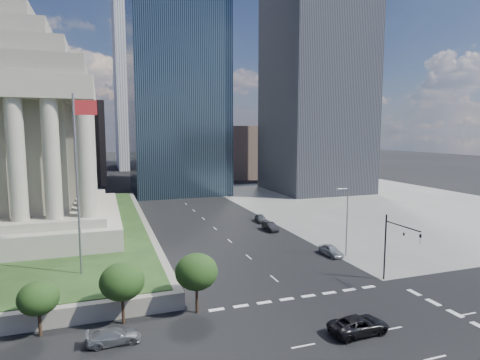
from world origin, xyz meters
name	(u,v)px	position (x,y,z in m)	size (l,w,h in m)	color
ground	(169,190)	(0.00, 100.00, 0.00)	(500.00, 500.00, 0.00)	black
sidewalk_ne	(377,203)	(46.00, 60.00, 0.01)	(68.00, 90.00, 0.03)	slate
flagpole	(78,175)	(-21.83, 24.00, 13.11)	(2.52, 0.24, 20.00)	slate
midrise_glass	(177,90)	(2.00, 95.00, 30.00)	(26.00, 26.00, 60.00)	black
highrise_ne	(317,21)	(42.00, 85.00, 50.00)	(26.00, 28.00, 100.00)	black
building_filler_ne	(236,151)	(32.00, 130.00, 10.00)	(20.00, 30.00, 20.00)	brown
building_filler_nw	(69,143)	(-30.00, 130.00, 14.00)	(24.00, 30.00, 28.00)	brown
traffic_signal_ne	(396,241)	(12.50, 13.70, 5.25)	(0.30, 5.74, 8.00)	black
street_lamp_north	(346,217)	(13.33, 25.00, 5.66)	(2.13, 0.22, 10.00)	slate
pickup_truck	(359,325)	(1.66, 5.31, 0.77)	(2.56, 5.55, 1.54)	black
suv_grey	(114,336)	(-18.95, 10.58, 0.65)	(1.83, 4.49, 1.30)	#5A5D62
parked_sedan_near	(331,250)	(11.50, 25.77, 0.76)	(4.44, 1.79, 1.51)	gray
parked_sedan_mid	(270,227)	(9.00, 42.15, 0.74)	(4.48, 1.56, 1.47)	black
parked_sedan_far	(261,218)	(10.03, 49.34, 0.75)	(1.77, 4.40, 1.50)	#4D4F53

